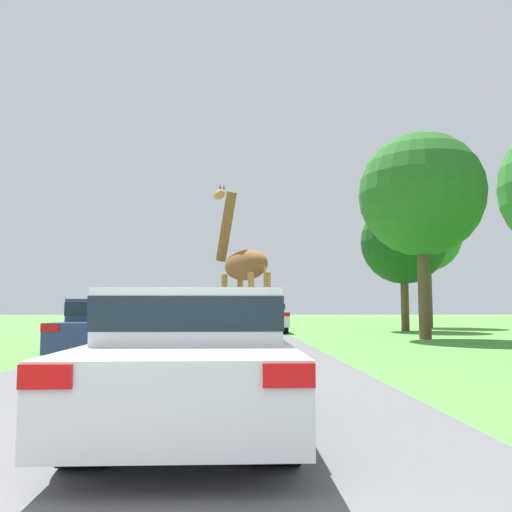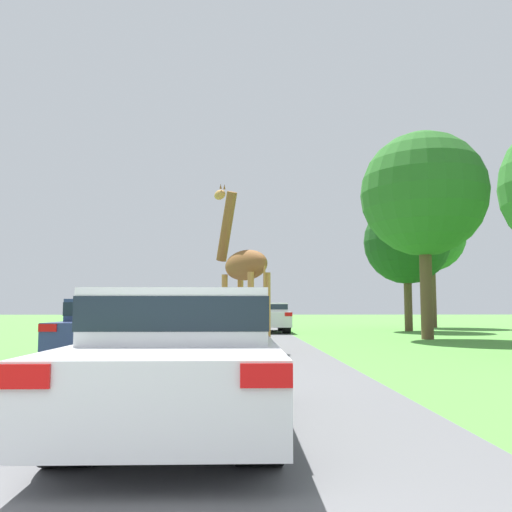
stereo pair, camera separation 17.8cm
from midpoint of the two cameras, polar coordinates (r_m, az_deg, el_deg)
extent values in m
cube|color=#5B5B5E|center=(31.59, -4.18, -7.51)|extent=(6.60, 120.00, 0.00)
cylinder|color=#B77F3D|center=(15.57, -3.69, -5.85)|extent=(0.17, 0.17, 2.12)
cylinder|color=#2D2319|center=(15.62, -3.71, -9.55)|extent=(0.22, 0.22, 0.10)
cylinder|color=#B77F3D|center=(15.84, -2.01, -5.85)|extent=(0.17, 0.17, 2.12)
cylinder|color=#2D2319|center=(15.88, -2.02, -9.49)|extent=(0.22, 0.22, 0.10)
cylinder|color=#B77F3D|center=(14.36, -0.88, -5.90)|extent=(0.17, 0.17, 2.12)
cylinder|color=#2D2319|center=(14.40, -0.89, -9.92)|extent=(0.22, 0.22, 0.10)
cylinder|color=#B77F3D|center=(14.65, 0.88, -5.89)|extent=(0.17, 0.17, 2.12)
cylinder|color=#2D2319|center=(14.69, 0.89, -9.83)|extent=(0.22, 0.22, 0.10)
ellipsoid|color=brown|center=(15.14, -1.46, -0.98)|extent=(1.58, 2.06, 0.85)
cylinder|color=brown|center=(16.21, -3.47, 3.12)|extent=(0.74, 0.96, 2.09)
ellipsoid|color=#B77F3D|center=(16.76, -4.19, 6.45)|extent=(0.49, 0.60, 0.30)
cylinder|color=#B77F3D|center=(14.30, 0.57, -3.06)|extent=(0.06, 0.06, 1.17)
cone|color=brown|center=(16.64, -4.10, 7.35)|extent=(0.07, 0.07, 0.16)
cone|color=brown|center=(16.70, -3.70, 7.30)|extent=(0.07, 0.07, 0.16)
cube|color=silver|center=(5.59, -7.45, -11.88)|extent=(1.80, 4.34, 0.62)
cube|color=silver|center=(5.56, -7.38, -6.18)|extent=(1.62, 1.95, 0.50)
cube|color=#19232D|center=(5.56, -7.38, -5.92)|extent=(1.63, 1.97, 0.30)
cube|color=red|center=(3.60, -22.67, -11.66)|extent=(0.32, 0.03, 0.15)
cube|color=red|center=(3.39, 1.97, -12.47)|extent=(0.32, 0.03, 0.15)
cylinder|color=black|center=(7.00, -12.52, -12.65)|extent=(0.36, 0.58, 0.58)
cylinder|color=black|center=(6.90, -0.38, -12.88)|extent=(0.36, 0.58, 0.58)
cylinder|color=black|center=(4.49, -18.63, -16.68)|extent=(0.36, 0.58, 0.58)
cylinder|color=black|center=(4.34, 0.84, -17.38)|extent=(0.36, 0.58, 0.58)
cube|color=silver|center=(25.94, 0.83, -6.61)|extent=(1.84, 4.73, 0.67)
cube|color=silver|center=(25.93, 0.83, -5.42)|extent=(1.66, 2.13, 0.41)
cube|color=#19232D|center=(25.93, 0.83, -5.37)|extent=(1.68, 2.15, 0.25)
cube|color=red|center=(23.53, -0.70, -6.16)|extent=(0.33, 0.03, 0.16)
cube|color=red|center=(23.62, 2.99, -6.15)|extent=(0.33, 0.03, 0.16)
cylinder|color=black|center=(27.33, -0.89, -7.15)|extent=(0.37, 0.69, 0.69)
cylinder|color=black|center=(27.41, 2.22, -7.14)|extent=(0.37, 0.69, 0.69)
cylinder|color=black|center=(24.50, -0.72, -7.35)|extent=(0.37, 0.69, 0.69)
cylinder|color=black|center=(24.59, 2.74, -7.34)|extent=(0.37, 0.69, 0.69)
cube|color=navy|center=(12.56, -15.02, -7.93)|extent=(1.88, 3.97, 0.59)
cube|color=navy|center=(12.55, -14.96, -5.51)|extent=(1.69, 1.79, 0.47)
cube|color=#19232D|center=(12.55, -14.95, -5.40)|extent=(1.71, 1.81, 0.28)
cube|color=red|center=(10.84, -21.33, -7.07)|extent=(0.34, 0.03, 0.14)
cube|color=red|center=(10.44, -13.24, -7.37)|extent=(0.34, 0.03, 0.14)
cylinder|color=black|center=(13.91, -17.01, -8.62)|extent=(0.38, 0.70, 0.70)
cylinder|color=black|center=(13.61, -10.80, -8.83)|extent=(0.38, 0.70, 0.70)
cylinder|color=black|center=(11.62, -20.02, -9.22)|extent=(0.38, 0.70, 0.70)
cylinder|color=black|center=(11.26, -12.60, -9.54)|extent=(0.38, 0.70, 0.70)
cube|color=#144C28|center=(31.36, -6.25, -6.54)|extent=(1.80, 4.45, 0.50)
cube|color=#144C28|center=(31.35, -6.24, -5.57)|extent=(1.62, 2.00, 0.55)
cube|color=#19232D|center=(31.35, -6.24, -5.52)|extent=(1.64, 2.02, 0.33)
cube|color=red|center=(29.19, -8.01, -6.26)|extent=(0.32, 0.03, 0.12)
cube|color=red|center=(29.08, -5.10, -6.29)|extent=(0.32, 0.03, 0.12)
cylinder|color=black|center=(32.75, -7.36, -6.83)|extent=(0.36, 0.66, 0.66)
cylinder|color=black|center=(32.65, -4.83, -6.86)|extent=(0.36, 0.66, 0.66)
cylinder|color=black|center=(30.09, -7.81, -6.96)|extent=(0.36, 0.66, 0.66)
cylinder|color=black|center=(29.99, -5.05, -6.99)|extent=(0.36, 0.66, 0.66)
cylinder|color=brown|center=(27.87, 15.20, -3.72)|extent=(0.39, 0.39, 3.80)
sphere|color=#194719|center=(28.05, 15.08, 1.46)|extent=(4.23, 4.23, 4.23)
cylinder|color=brown|center=(33.09, 17.34, -3.11)|extent=(0.64, 0.64, 4.71)
sphere|color=#2D7028|center=(33.33, 17.20, 2.03)|extent=(4.23, 4.23, 4.23)
cylinder|color=brown|center=(21.17, 17.01, -1.94)|extent=(0.45, 0.45, 4.74)
sphere|color=#286623|center=(21.56, 16.78, 6.25)|extent=(4.71, 4.71, 4.71)
camera|label=1|loc=(0.09, -90.34, 0.03)|focal=38.00mm
camera|label=2|loc=(0.09, 89.66, -0.03)|focal=38.00mm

